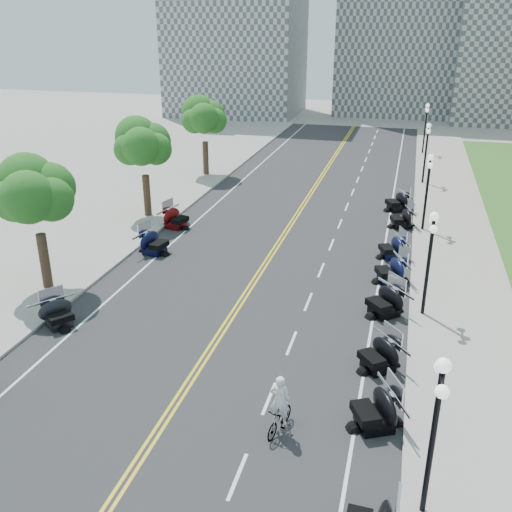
# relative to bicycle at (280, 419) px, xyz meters

# --- Properties ---
(ground) EXTENTS (160.00, 160.00, 0.00)m
(ground) POSITION_rel_bicycle_xyz_m (-3.96, 5.65, -0.51)
(ground) COLOR gray
(road) EXTENTS (16.00, 90.00, 0.01)m
(road) POSITION_rel_bicycle_xyz_m (-3.96, 15.65, -0.51)
(road) COLOR #333335
(road) RESTS_ON ground
(centerline_yellow_a) EXTENTS (0.12, 90.00, 0.00)m
(centerline_yellow_a) POSITION_rel_bicycle_xyz_m (-4.08, 15.65, -0.50)
(centerline_yellow_a) COLOR yellow
(centerline_yellow_a) RESTS_ON road
(centerline_yellow_b) EXTENTS (0.12, 90.00, 0.00)m
(centerline_yellow_b) POSITION_rel_bicycle_xyz_m (-3.84, 15.65, -0.50)
(centerline_yellow_b) COLOR yellow
(centerline_yellow_b) RESTS_ON road
(edge_line_north) EXTENTS (0.12, 90.00, 0.00)m
(edge_line_north) POSITION_rel_bicycle_xyz_m (2.44, 15.65, -0.50)
(edge_line_north) COLOR white
(edge_line_north) RESTS_ON road
(edge_line_south) EXTENTS (0.12, 90.00, 0.00)m
(edge_line_south) POSITION_rel_bicycle_xyz_m (-10.36, 15.65, -0.50)
(edge_line_south) COLOR white
(edge_line_south) RESTS_ON road
(lane_dash_4) EXTENTS (0.12, 2.00, 0.00)m
(lane_dash_4) POSITION_rel_bicycle_xyz_m (-0.76, -2.35, -0.50)
(lane_dash_4) COLOR white
(lane_dash_4) RESTS_ON road
(lane_dash_5) EXTENTS (0.12, 2.00, 0.00)m
(lane_dash_5) POSITION_rel_bicycle_xyz_m (-0.76, 1.65, -0.50)
(lane_dash_5) COLOR white
(lane_dash_5) RESTS_ON road
(lane_dash_6) EXTENTS (0.12, 2.00, 0.00)m
(lane_dash_6) POSITION_rel_bicycle_xyz_m (-0.76, 5.65, -0.50)
(lane_dash_6) COLOR white
(lane_dash_6) RESTS_ON road
(lane_dash_7) EXTENTS (0.12, 2.00, 0.00)m
(lane_dash_7) POSITION_rel_bicycle_xyz_m (-0.76, 9.65, -0.50)
(lane_dash_7) COLOR white
(lane_dash_7) RESTS_ON road
(lane_dash_8) EXTENTS (0.12, 2.00, 0.00)m
(lane_dash_8) POSITION_rel_bicycle_xyz_m (-0.76, 13.65, -0.50)
(lane_dash_8) COLOR white
(lane_dash_8) RESTS_ON road
(lane_dash_9) EXTENTS (0.12, 2.00, 0.00)m
(lane_dash_9) POSITION_rel_bicycle_xyz_m (-0.76, 17.65, -0.50)
(lane_dash_9) COLOR white
(lane_dash_9) RESTS_ON road
(lane_dash_10) EXTENTS (0.12, 2.00, 0.00)m
(lane_dash_10) POSITION_rel_bicycle_xyz_m (-0.76, 21.65, -0.50)
(lane_dash_10) COLOR white
(lane_dash_10) RESTS_ON road
(lane_dash_11) EXTENTS (0.12, 2.00, 0.00)m
(lane_dash_11) POSITION_rel_bicycle_xyz_m (-0.76, 25.65, -0.50)
(lane_dash_11) COLOR white
(lane_dash_11) RESTS_ON road
(lane_dash_12) EXTENTS (0.12, 2.00, 0.00)m
(lane_dash_12) POSITION_rel_bicycle_xyz_m (-0.76, 29.65, -0.50)
(lane_dash_12) COLOR white
(lane_dash_12) RESTS_ON road
(lane_dash_13) EXTENTS (0.12, 2.00, 0.00)m
(lane_dash_13) POSITION_rel_bicycle_xyz_m (-0.76, 33.65, -0.50)
(lane_dash_13) COLOR white
(lane_dash_13) RESTS_ON road
(lane_dash_14) EXTENTS (0.12, 2.00, 0.00)m
(lane_dash_14) POSITION_rel_bicycle_xyz_m (-0.76, 37.65, -0.50)
(lane_dash_14) COLOR white
(lane_dash_14) RESTS_ON road
(lane_dash_15) EXTENTS (0.12, 2.00, 0.00)m
(lane_dash_15) POSITION_rel_bicycle_xyz_m (-0.76, 41.65, -0.50)
(lane_dash_15) COLOR white
(lane_dash_15) RESTS_ON road
(lane_dash_16) EXTENTS (0.12, 2.00, 0.00)m
(lane_dash_16) POSITION_rel_bicycle_xyz_m (-0.76, 45.65, -0.50)
(lane_dash_16) COLOR white
(lane_dash_16) RESTS_ON road
(lane_dash_17) EXTENTS (0.12, 2.00, 0.00)m
(lane_dash_17) POSITION_rel_bicycle_xyz_m (-0.76, 49.65, -0.50)
(lane_dash_17) COLOR white
(lane_dash_17) RESTS_ON road
(lane_dash_18) EXTENTS (0.12, 2.00, 0.00)m
(lane_dash_18) POSITION_rel_bicycle_xyz_m (-0.76, 53.65, -0.50)
(lane_dash_18) COLOR white
(lane_dash_18) RESTS_ON road
(lane_dash_19) EXTENTS (0.12, 2.00, 0.00)m
(lane_dash_19) POSITION_rel_bicycle_xyz_m (-0.76, 57.65, -0.50)
(lane_dash_19) COLOR white
(lane_dash_19) RESTS_ON road
(sidewalk_north) EXTENTS (5.00, 90.00, 0.15)m
(sidewalk_north) POSITION_rel_bicycle_xyz_m (6.54, 15.65, -0.44)
(sidewalk_north) COLOR #9E9991
(sidewalk_north) RESTS_ON ground
(sidewalk_south) EXTENTS (5.00, 90.00, 0.15)m
(sidewalk_south) POSITION_rel_bicycle_xyz_m (-14.46, 15.65, -0.44)
(sidewalk_south) COLOR #9E9991
(sidewalk_south) RESTS_ON ground
(distant_block_a) EXTENTS (18.00, 14.00, 26.00)m
(distant_block_a) POSITION_rel_bicycle_xyz_m (-21.96, 67.65, 12.49)
(distant_block_a) COLOR gray
(distant_block_a) RESTS_ON ground
(distant_block_b) EXTENTS (16.00, 12.00, 30.00)m
(distant_block_b) POSITION_rel_bicycle_xyz_m (0.04, 73.65, 14.49)
(distant_block_b) COLOR gray
(distant_block_b) RESTS_ON ground
(street_lamp_1) EXTENTS (0.50, 1.20, 4.90)m
(street_lamp_1) POSITION_rel_bicycle_xyz_m (4.64, -2.35, 2.09)
(street_lamp_1) COLOR black
(street_lamp_1) RESTS_ON sidewalk_north
(street_lamp_2) EXTENTS (0.50, 1.20, 4.90)m
(street_lamp_2) POSITION_rel_bicycle_xyz_m (4.64, 9.65, 2.09)
(street_lamp_2) COLOR black
(street_lamp_2) RESTS_ON sidewalk_north
(street_lamp_3) EXTENTS (0.50, 1.20, 4.90)m
(street_lamp_3) POSITION_rel_bicycle_xyz_m (4.64, 21.65, 2.09)
(street_lamp_3) COLOR black
(street_lamp_3) RESTS_ON sidewalk_north
(street_lamp_4) EXTENTS (0.50, 1.20, 4.90)m
(street_lamp_4) POSITION_rel_bicycle_xyz_m (4.64, 33.65, 2.09)
(street_lamp_4) COLOR black
(street_lamp_4) RESTS_ON sidewalk_north
(street_lamp_5) EXTENTS (0.50, 1.20, 4.90)m
(street_lamp_5) POSITION_rel_bicycle_xyz_m (4.64, 45.65, 2.09)
(street_lamp_5) COLOR black
(street_lamp_5) RESTS_ON sidewalk_north
(tree_2) EXTENTS (4.80, 4.80, 9.20)m
(tree_2) POSITION_rel_bicycle_xyz_m (-13.96, 7.65, 4.24)
(tree_2) COLOR #235619
(tree_2) RESTS_ON sidewalk_south
(tree_3) EXTENTS (4.80, 4.80, 9.20)m
(tree_3) POSITION_rel_bicycle_xyz_m (-13.96, 19.65, 4.24)
(tree_3) COLOR #235619
(tree_3) RESTS_ON sidewalk_south
(tree_4) EXTENTS (4.80, 4.80, 9.20)m
(tree_4) POSITION_rel_bicycle_xyz_m (-13.96, 31.65, 4.24)
(tree_4) COLOR #235619
(tree_4) RESTS_ON sidewalk_south
(motorcycle_n_4) EXTENTS (2.94, 2.94, 1.53)m
(motorcycle_n_4) POSITION_rel_bicycle_xyz_m (3.06, 1.07, 0.25)
(motorcycle_n_4) COLOR black
(motorcycle_n_4) RESTS_ON road
(motorcycle_n_5) EXTENTS (2.90, 2.90, 1.44)m
(motorcycle_n_5) POSITION_rel_bicycle_xyz_m (2.93, 4.62, 0.21)
(motorcycle_n_5) COLOR black
(motorcycle_n_5) RESTS_ON road
(motorcycle_n_6) EXTENTS (3.10, 3.10, 1.54)m
(motorcycle_n_6) POSITION_rel_bicycle_xyz_m (2.89, 9.29, 0.26)
(motorcycle_n_6) COLOR black
(motorcycle_n_6) RESTS_ON road
(motorcycle_n_7) EXTENTS (2.84, 2.84, 1.51)m
(motorcycle_n_7) POSITION_rel_bicycle_xyz_m (2.98, 13.03, 0.24)
(motorcycle_n_7) COLOR black
(motorcycle_n_7) RESTS_ON road
(motorcycle_n_8) EXTENTS (2.67, 2.67, 1.43)m
(motorcycle_n_8) POSITION_rel_bicycle_xyz_m (2.90, 16.47, 0.20)
(motorcycle_n_8) COLOR black
(motorcycle_n_8) RESTS_ON road
(motorcycle_n_9) EXTENTS (2.61, 2.61, 1.44)m
(motorcycle_n_9) POSITION_rel_bicycle_xyz_m (3.26, 22.00, 0.21)
(motorcycle_n_9) COLOR black
(motorcycle_n_9) RESTS_ON road
(motorcycle_n_10) EXTENTS (2.95, 2.95, 1.53)m
(motorcycle_n_10) POSITION_rel_bicycle_xyz_m (2.83, 25.64, 0.25)
(motorcycle_n_10) COLOR black
(motorcycle_n_10) RESTS_ON road
(motorcycle_s_5) EXTENTS (2.75, 2.75, 1.38)m
(motorcycle_s_5) POSITION_rel_bicycle_xyz_m (-11.21, 4.37, 0.17)
(motorcycle_s_5) COLOR black
(motorcycle_s_5) RESTS_ON road
(motorcycle_s_7) EXTENTS (2.53, 2.53, 1.52)m
(motorcycle_s_7) POSITION_rel_bicycle_xyz_m (-10.69, 13.51, 0.25)
(motorcycle_s_7) COLOR black
(motorcycle_s_7) RESTS_ON road
(motorcycle_s_8) EXTENTS (2.57, 2.57, 1.50)m
(motorcycle_s_8) POSITION_rel_bicycle_xyz_m (-11.21, 18.05, 0.24)
(motorcycle_s_8) COLOR #590A0C
(motorcycle_s_8) RESTS_ON road
(bicycle) EXTENTS (0.88, 1.77, 1.03)m
(bicycle) POSITION_rel_bicycle_xyz_m (0.00, 0.00, 0.00)
(bicycle) COLOR #A51414
(bicycle) RESTS_ON road
(cyclist_rider) EXTENTS (0.67, 0.44, 1.84)m
(cyclist_rider) POSITION_rel_bicycle_xyz_m (0.00, 0.00, 1.44)
(cyclist_rider) COLOR silver
(cyclist_rider) RESTS_ON bicycle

